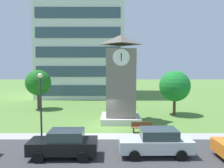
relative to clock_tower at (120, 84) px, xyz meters
name	(u,v)px	position (x,y,z in m)	size (l,w,h in m)	color
ground_plane	(103,129)	(-1.66, -2.75, -3.84)	(160.00, 160.00, 0.00)	#567F38
street_asphalt	(99,159)	(-1.66, -9.33, -3.83)	(120.00, 7.20, 0.01)	#38383A
kerb_strip	(102,136)	(-1.66, -4.93, -3.83)	(120.00, 1.60, 0.01)	#9E9E99
office_building	(84,39)	(-6.48, 22.61, 7.36)	(15.28, 15.88, 22.40)	silver
clock_tower	(120,84)	(0.00, 0.00, 0.00)	(3.88, 3.88, 8.71)	slate
park_bench	(142,127)	(1.67, -3.89, -3.37)	(1.81, 0.54, 0.88)	brown
street_lamp	(40,98)	(-6.21, -5.86, -0.63)	(0.36, 0.36, 5.07)	#333338
tree_by_building	(38,83)	(-10.48, 6.53, -0.34)	(3.30, 3.30, 5.17)	#513823
tree_near_tower	(174,86)	(6.33, 3.03, -0.49)	(3.52, 3.52, 5.12)	#513823
parked_car_black	(64,143)	(-3.80, -9.08, -2.98)	(4.16, 1.96, 1.69)	black
parked_car_silver	(156,142)	(1.88, -8.80, -2.98)	(4.50, 2.00, 1.69)	silver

